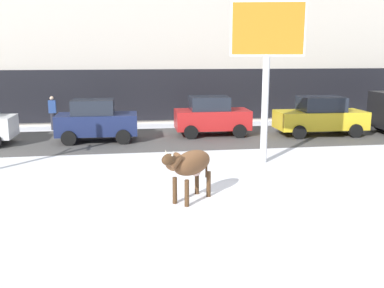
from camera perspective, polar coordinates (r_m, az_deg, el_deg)
ground_plane at (r=11.57m, az=3.17°, el=-7.48°), size 120.00×120.00×0.00m
road_strip at (r=20.02m, az=-2.03°, el=0.78°), size 60.00×5.60×0.01m
building_facade at (r=27.20m, az=-4.07°, el=17.35°), size 44.00×6.10×13.00m
cow_brown at (r=11.30m, az=-0.20°, el=-2.68°), size 1.63×1.63×1.54m
billboard at (r=15.31m, az=9.89°, el=13.47°), size 2.51×0.72×5.56m
car_navy_hatchback at (r=19.65m, az=-12.48°, el=3.03°), size 3.53×1.98×1.86m
car_red_hatchback at (r=20.65m, az=2.58°, el=3.70°), size 3.53×1.98×1.86m
car_yellow_sedan at (r=21.59m, az=16.53°, el=3.53°), size 4.24×2.05×1.84m
pedestrian_near_billboard at (r=23.17m, az=-17.87°, el=3.91°), size 0.36×0.24×1.73m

